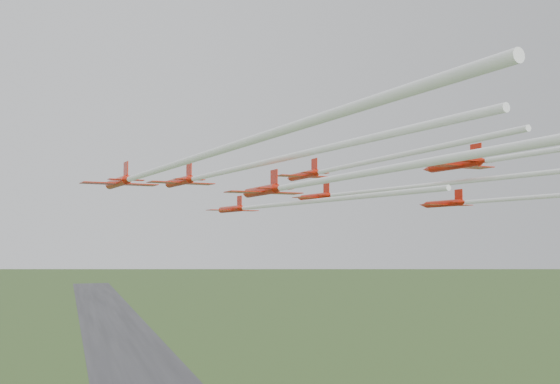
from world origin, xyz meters
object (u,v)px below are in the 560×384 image
object	(u,v)px
jet_lead	(269,205)
jet_row3_right	(542,197)
jet_row4_left	(305,184)
jet_row2_left	(226,171)
jet_row2_right	(364,192)
jet_row3_mid	(339,168)
jet_row3_left	(162,169)

from	to	relation	value
jet_lead	jet_row3_right	bearing A→B (deg)	-55.00
jet_row3_right	jet_row4_left	distance (m)	36.09
jet_row2_left	jet_row2_right	xyz separation A→B (m)	(21.41, 5.54, -1.62)
jet_row3_mid	jet_row3_right	xyz separation A→B (m)	(23.64, -6.85, -3.35)
jet_row2_right	jet_row3_right	size ratio (longest dim) A/B	0.80
jet_row4_left	jet_row3_mid	bearing A→B (deg)	51.87
jet_lead	jet_row2_right	distance (m)	14.42
jet_row2_left	jet_row2_right	world-z (taller)	jet_row2_left
jet_row2_left	jet_row3_right	xyz separation A→B (m)	(36.05, -12.68, -3.10)
jet_row2_right	jet_row3_left	distance (m)	39.27
jet_lead	jet_row2_right	xyz separation A→B (m)	(11.13, -9.02, 1.69)
jet_row2_right	jet_row3_mid	xyz separation A→B (m)	(-9.00, -11.37, 1.86)
jet_row3_mid	jet_row4_left	xyz separation A→B (m)	(-11.02, -16.91, -3.55)
jet_row2_left	jet_row3_right	distance (m)	38.34
jet_lead	jet_row4_left	distance (m)	38.34
jet_row2_left	jet_row3_left	bearing A→B (deg)	-129.84
jet_row2_left	jet_row4_left	xyz separation A→B (m)	(1.38, -22.74, -3.31)
jet_row3_mid	jet_row2_right	bearing A→B (deg)	47.59
jet_row2_left	jet_row3_left	world-z (taller)	jet_row2_left
jet_lead	jet_row3_left	size ratio (longest dim) A/B	0.96
jet_row2_right	jet_row3_right	bearing A→B (deg)	-61.05
jet_row2_right	jet_row3_left	world-z (taller)	jet_row2_right
jet_row3_right	jet_row3_left	bearing A→B (deg)	-179.50
jet_row2_left	jet_row2_right	size ratio (longest dim) A/B	1.25
jet_row3_left	jet_row3_mid	xyz separation A→B (m)	(22.70, 11.81, 2.13)
jet_row2_left	jet_row4_left	bearing A→B (deg)	-96.08
jet_row2_right	jet_row2_left	bearing A→B (deg)	-175.32
jet_lead	jet_row3_mid	bearing A→B (deg)	-92.46
jet_row3_left	jet_row3_mid	size ratio (longest dim) A/B	1.34
jet_row3_mid	jet_row4_left	world-z (taller)	jet_row3_mid
jet_row2_left	jet_row3_right	world-z (taller)	jet_row2_left
jet_row3_mid	jet_row4_left	distance (m)	20.49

